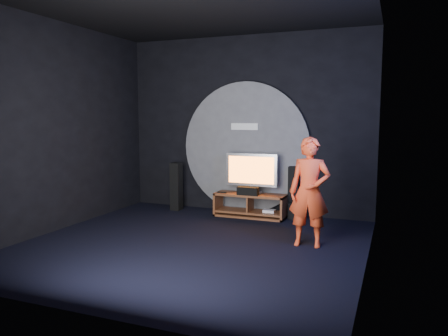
# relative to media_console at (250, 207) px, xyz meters

# --- Properties ---
(floor) EXTENTS (5.00, 5.00, 0.00)m
(floor) POSITION_rel_media_console_xyz_m (-0.25, -2.05, -0.20)
(floor) COLOR black
(floor) RESTS_ON ground
(back_wall) EXTENTS (5.00, 0.04, 3.50)m
(back_wall) POSITION_rel_media_console_xyz_m (-0.25, 0.45, 1.55)
(back_wall) COLOR black
(back_wall) RESTS_ON ground
(front_wall) EXTENTS (5.00, 0.04, 3.50)m
(front_wall) POSITION_rel_media_console_xyz_m (-0.25, -4.55, 1.55)
(front_wall) COLOR black
(front_wall) RESTS_ON ground
(left_wall) EXTENTS (0.04, 5.00, 3.50)m
(left_wall) POSITION_rel_media_console_xyz_m (-2.75, -2.05, 1.55)
(left_wall) COLOR black
(left_wall) RESTS_ON ground
(right_wall) EXTENTS (0.04, 5.00, 3.50)m
(right_wall) POSITION_rel_media_console_xyz_m (2.25, -2.05, 1.55)
(right_wall) COLOR black
(right_wall) RESTS_ON ground
(ceiling) EXTENTS (5.00, 5.00, 0.01)m
(ceiling) POSITION_rel_media_console_xyz_m (-0.25, -2.05, 3.31)
(ceiling) COLOR black
(ceiling) RESTS_ON back_wall
(wall_disc_panel) EXTENTS (2.60, 0.11, 2.60)m
(wall_disc_panel) POSITION_rel_media_console_xyz_m (-0.25, 0.39, 1.11)
(wall_disc_panel) COLOR #515156
(wall_disc_panel) RESTS_ON ground
(media_console) EXTENTS (1.36, 0.45, 0.45)m
(media_console) POSITION_rel_media_console_xyz_m (0.00, 0.00, 0.00)
(media_console) COLOR brown
(media_console) RESTS_ON ground
(tv) EXTENTS (1.01, 0.22, 0.77)m
(tv) POSITION_rel_media_console_xyz_m (-0.01, 0.07, 0.67)
(tv) COLOR silver
(tv) RESTS_ON media_console
(center_speaker) EXTENTS (0.40, 0.15, 0.15)m
(center_speaker) POSITION_rel_media_console_xyz_m (-0.01, -0.14, 0.33)
(center_speaker) COLOR black
(center_speaker) RESTS_ON media_console
(remote) EXTENTS (0.18, 0.05, 0.02)m
(remote) POSITION_rel_media_console_xyz_m (-0.54, -0.12, 0.27)
(remote) COLOR black
(remote) RESTS_ON media_console
(tower_speaker_left) EXTENTS (0.20, 0.22, 0.98)m
(tower_speaker_left) POSITION_rel_media_console_xyz_m (-1.62, 0.05, 0.29)
(tower_speaker_left) COLOR black
(tower_speaker_left) RESTS_ON ground
(tower_speaker_right) EXTENTS (0.20, 0.22, 0.98)m
(tower_speaker_right) POSITION_rel_media_console_xyz_m (0.77, 0.30, 0.29)
(tower_speaker_right) COLOR black
(tower_speaker_right) RESTS_ON ground
(subwoofer) EXTENTS (0.28, 0.28, 0.30)m
(subwoofer) POSITION_rel_media_console_xyz_m (0.85, 0.20, -0.04)
(subwoofer) COLOR black
(subwoofer) RESTS_ON ground
(player) EXTENTS (0.62, 0.43, 1.63)m
(player) POSITION_rel_media_console_xyz_m (1.39, -1.46, 0.62)
(player) COLOR #E9441F
(player) RESTS_ON ground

